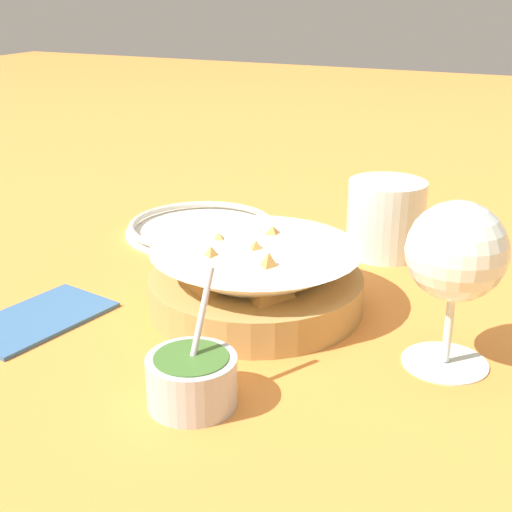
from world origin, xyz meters
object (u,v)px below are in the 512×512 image
object	(u,v)px
food_basket	(254,279)
wine_glass	(456,257)
side_plate	(202,227)
beer_mug	(386,220)
sauce_cup	(192,378)

from	to	relation	value
food_basket	wine_glass	size ratio (longest dim) A/B	1.47
side_plate	beer_mug	bearing A→B (deg)	-82.66
beer_mug	side_plate	size ratio (longest dim) A/B	0.65
wine_glass	beer_mug	world-z (taller)	wine_glass
food_basket	beer_mug	world-z (taller)	beer_mug
food_basket	beer_mug	xyz separation A→B (m)	(0.20, -0.08, 0.01)
wine_glass	beer_mug	size ratio (longest dim) A/B	1.13
sauce_cup	beer_mug	distance (m)	0.38
beer_mug	wine_glass	bearing A→B (deg)	-153.32
sauce_cup	beer_mug	bearing A→B (deg)	-6.87
wine_glass	side_plate	bearing A→B (deg)	59.56
sauce_cup	wine_glass	distance (m)	0.23
food_basket	sauce_cup	xyz separation A→B (m)	(-0.17, -0.03, -0.01)
sauce_cup	wine_glass	world-z (taller)	wine_glass
sauce_cup	side_plate	distance (m)	0.39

